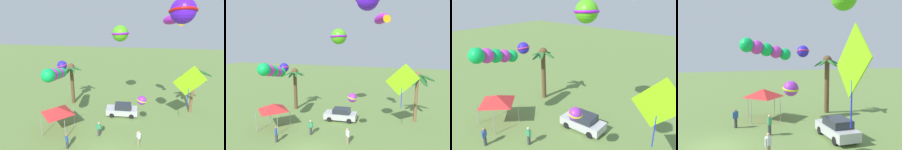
{
  "view_description": "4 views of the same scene",
  "coord_description": "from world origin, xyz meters",
  "views": [
    {
      "loc": [
        2.47,
        -12.22,
        12.16
      ],
      "look_at": [
        -0.09,
        4.38,
        6.66
      ],
      "focal_mm": 29.42,
      "sensor_mm": 36.0,
      "label": 1
    },
    {
      "loc": [
        6.75,
        -14.35,
        9.73
      ],
      "look_at": [
        1.0,
        5.76,
        6.12
      ],
      "focal_mm": 32.44,
      "sensor_mm": 36.0,
      "label": 2
    },
    {
      "loc": [
        10.92,
        -6.05,
        11.74
      ],
      "look_at": [
        1.26,
        5.09,
        6.28
      ],
      "focal_mm": 37.02,
      "sensor_mm": 36.0,
      "label": 3
    },
    {
      "loc": [
        17.08,
        0.4,
        6.47
      ],
      "look_at": [
        0.12,
        5.05,
        4.71
      ],
      "focal_mm": 40.82,
      "sensor_mm": 36.0,
      "label": 4
    }
  ],
  "objects": [
    {
      "name": "spectator_0",
      "position": [
        -3.97,
        1.49,
        0.81
      ],
      "size": [
        0.4,
        0.48,
        1.59
      ],
      "color": "#38383D",
      "rests_on": "ground"
    },
    {
      "name": "festival_tent",
      "position": [
        -5.99,
        4.17,
        2.47
      ],
      "size": [
        2.86,
        2.86,
        2.85
      ],
      "color": "#9E9EA3",
      "rests_on": "ground"
    },
    {
      "name": "parked_car_0",
      "position": [
        0.57,
        8.47,
        0.75
      ],
      "size": [
        3.98,
        1.9,
        1.51
      ],
      "color": "#BCBCC1",
      "rests_on": "ground"
    },
    {
      "name": "palm_tree_0",
      "position": [
        -6.76,
        10.84,
        4.19
      ],
      "size": [
        2.97,
        2.91,
        5.89
      ],
      "color": "brown",
      "rests_on": "ground"
    },
    {
      "name": "kite_diamond_2",
      "position": [
        7.47,
        5.75,
        5.9
      ],
      "size": [
        3.17,
        0.22,
        4.43
      ],
      "color": "#83D417"
    },
    {
      "name": "kite_ball_0",
      "position": [
        -6.88,
        8.28,
        6.29
      ],
      "size": [
        1.39,
        1.39,
        1.18
      ],
      "color": "#2F1FDD"
    },
    {
      "name": "kite_ball_3",
      "position": [
        2.86,
        4.35,
        4.19
      ],
      "size": [
        1.15,
        1.15,
        0.9
      ],
      "color": "purple"
    },
    {
      "name": "ground_plane",
      "position": [
        0.0,
        0.0,
        0.0
      ],
      "size": [
        120.0,
        120.0,
        0.0
      ],
      "primitive_type": "plane",
      "color": "olive"
    },
    {
      "name": "kite_tube_5",
      "position": [
        -5.9,
        4.24,
        6.51
      ],
      "size": [
        1.54,
        4.79,
        2.05
      ],
      "color": "#0EB951"
    },
    {
      "name": "spectator_2",
      "position": [
        2.72,
        3.01,
        0.81
      ],
      "size": [
        0.41,
        0.46,
        1.59
      ],
      "color": "gray",
      "rests_on": "ground"
    },
    {
      "name": "spectator_1",
      "position": [
        -1.41,
        3.86,
        0.81
      ],
      "size": [
        0.55,
        0.26,
        1.59
      ],
      "color": "#38383D",
      "rests_on": "ground"
    }
  ]
}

